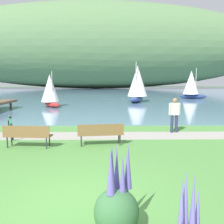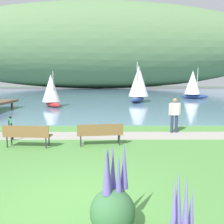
{
  "view_description": "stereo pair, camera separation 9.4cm",
  "coord_description": "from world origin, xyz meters",
  "px_view_note": "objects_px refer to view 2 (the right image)",
  "views": [
    {
      "loc": [
        0.77,
        -4.57,
        2.56
      ],
      "look_at": [
        0.95,
        6.91,
        1.0
      ],
      "focal_mm": 37.33,
      "sensor_mm": 36.0,
      "label": 1
    },
    {
      "loc": [
        0.86,
        -4.57,
        2.56
      ],
      "look_at": [
        0.95,
        6.91,
        1.0
      ],
      "focal_mm": 37.33,
      "sensor_mm": 36.0,
      "label": 2
    }
  ],
  "objects_px": {
    "person_at_shoreline": "(175,113)",
    "sailboat_toward_hillside": "(139,83)",
    "sailboat_far_off": "(193,84)",
    "park_bench_further_along": "(27,134)",
    "bicycle_leaning_near_bench": "(11,128)",
    "park_bench_near_camera": "(100,132)",
    "sailboat_nearest_to_shore": "(51,90)"
  },
  "relations": [
    {
      "from": "park_bench_further_along",
      "to": "bicycle_leaning_near_bench",
      "type": "xyz_separation_m",
      "value": [
        -1.36,
        1.71,
        -0.12
      ]
    },
    {
      "from": "sailboat_nearest_to_shore",
      "to": "sailboat_toward_hillside",
      "type": "xyz_separation_m",
      "value": [
        8.94,
        4.91,
        0.58
      ]
    },
    {
      "from": "sailboat_far_off",
      "to": "sailboat_toward_hillside",
      "type": "bearing_deg",
      "value": -148.29
    },
    {
      "from": "park_bench_near_camera",
      "to": "bicycle_leaning_near_bench",
      "type": "xyz_separation_m",
      "value": [
        -4.14,
        1.44,
        -0.12
      ]
    },
    {
      "from": "park_bench_near_camera",
      "to": "sailboat_toward_hillside",
      "type": "xyz_separation_m",
      "value": [
        3.7,
        18.27,
        1.69
      ]
    },
    {
      "from": "park_bench_further_along",
      "to": "sailboat_far_off",
      "type": "distance_m",
      "value": 27.76
    },
    {
      "from": "park_bench_near_camera",
      "to": "person_at_shoreline",
      "type": "bearing_deg",
      "value": 32.31
    },
    {
      "from": "park_bench_further_along",
      "to": "person_at_shoreline",
      "type": "distance_m",
      "value": 6.83
    },
    {
      "from": "bicycle_leaning_near_bench",
      "to": "park_bench_near_camera",
      "type": "bearing_deg",
      "value": -19.22
    },
    {
      "from": "park_bench_further_along",
      "to": "sailboat_toward_hillside",
      "type": "height_order",
      "value": "sailboat_toward_hillside"
    },
    {
      "from": "person_at_shoreline",
      "to": "sailboat_toward_hillside",
      "type": "xyz_separation_m",
      "value": [
        0.15,
        16.03,
        1.23
      ]
    },
    {
      "from": "bicycle_leaning_near_bench",
      "to": "sailboat_nearest_to_shore",
      "type": "height_order",
      "value": "sailboat_nearest_to_shore"
    },
    {
      "from": "person_at_shoreline",
      "to": "sailboat_toward_hillside",
      "type": "relative_size",
      "value": 0.37
    },
    {
      "from": "bicycle_leaning_near_bench",
      "to": "sailboat_nearest_to_shore",
      "type": "xyz_separation_m",
      "value": [
        -1.1,
        11.92,
        1.23
      ]
    },
    {
      "from": "sailboat_nearest_to_shore",
      "to": "sailboat_toward_hillside",
      "type": "height_order",
      "value": "sailboat_toward_hillside"
    },
    {
      "from": "sailboat_far_off",
      "to": "park_bench_further_along",
      "type": "bearing_deg",
      "value": -121.81
    },
    {
      "from": "park_bench_further_along",
      "to": "bicycle_leaning_near_bench",
      "type": "relative_size",
      "value": 1.15
    },
    {
      "from": "bicycle_leaning_near_bench",
      "to": "person_at_shoreline",
      "type": "relative_size",
      "value": 0.93
    },
    {
      "from": "park_bench_near_camera",
      "to": "sailboat_far_off",
      "type": "xyz_separation_m",
      "value": [
        11.83,
        23.29,
        1.5
      ]
    },
    {
      "from": "park_bench_further_along",
      "to": "sailboat_far_off",
      "type": "relative_size",
      "value": 0.44
    },
    {
      "from": "park_bench_near_camera",
      "to": "sailboat_nearest_to_shore",
      "type": "relative_size",
      "value": 0.55
    },
    {
      "from": "person_at_shoreline",
      "to": "sailboat_far_off",
      "type": "relative_size",
      "value": 0.41
    },
    {
      "from": "park_bench_near_camera",
      "to": "park_bench_further_along",
      "type": "relative_size",
      "value": 1.0
    },
    {
      "from": "bicycle_leaning_near_bench",
      "to": "sailboat_toward_hillside",
      "type": "xyz_separation_m",
      "value": [
        7.84,
        16.83,
        1.81
      ]
    },
    {
      "from": "bicycle_leaning_near_bench",
      "to": "person_at_shoreline",
      "type": "distance_m",
      "value": 7.76
    },
    {
      "from": "bicycle_leaning_near_bench",
      "to": "sailboat_far_off",
      "type": "relative_size",
      "value": 0.38
    },
    {
      "from": "sailboat_far_off",
      "to": "bicycle_leaning_near_bench",
      "type": "bearing_deg",
      "value": -126.17
    },
    {
      "from": "park_bench_further_along",
      "to": "sailboat_toward_hillside",
      "type": "distance_m",
      "value": 19.71
    },
    {
      "from": "park_bench_further_along",
      "to": "sailboat_toward_hillside",
      "type": "relative_size",
      "value": 0.4
    },
    {
      "from": "park_bench_further_along",
      "to": "person_at_shoreline",
      "type": "relative_size",
      "value": 1.07
    },
    {
      "from": "sailboat_toward_hillside",
      "to": "sailboat_far_off",
      "type": "xyz_separation_m",
      "value": [
        8.13,
        5.02,
        -0.19
      ]
    },
    {
      "from": "person_at_shoreline",
      "to": "sailboat_toward_hillside",
      "type": "height_order",
      "value": "sailboat_toward_hillside"
    }
  ]
}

